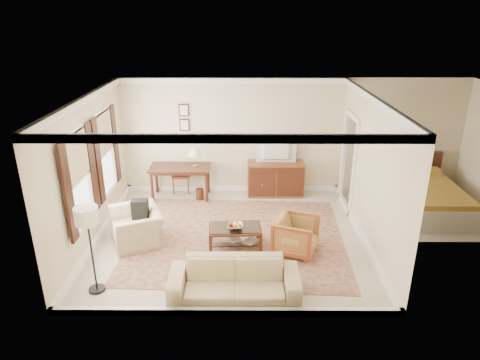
{
  "coord_description": "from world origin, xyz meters",
  "views": [
    {
      "loc": [
        0.24,
        -7.83,
        4.39
      ],
      "look_at": [
        0.2,
        0.3,
        1.15
      ],
      "focal_mm": 32.0,
      "sensor_mm": 36.0,
      "label": 1
    }
  ],
  "objects_px": {
    "sideboard": "(275,179)",
    "tv": "(277,145)",
    "coffee_table": "(235,232)",
    "club_armchair": "(136,221)",
    "writing_desk": "(180,171)",
    "striped_armchair": "(296,233)",
    "sofa": "(234,275)"
  },
  "relations": [
    {
      "from": "club_armchair",
      "to": "sideboard",
      "type": "bearing_deg",
      "value": 105.55
    },
    {
      "from": "sofa",
      "to": "club_armchair",
      "type": "bearing_deg",
      "value": 138.04
    },
    {
      "from": "tv",
      "to": "sideboard",
      "type": "bearing_deg",
      "value": -90.0
    },
    {
      "from": "coffee_table",
      "to": "club_armchair",
      "type": "bearing_deg",
      "value": 175.1
    },
    {
      "from": "tv",
      "to": "striped_armchair",
      "type": "relative_size",
      "value": 1.18
    },
    {
      "from": "writing_desk",
      "to": "striped_armchair",
      "type": "distance_m",
      "value": 3.68
    },
    {
      "from": "sideboard",
      "to": "coffee_table",
      "type": "distance_m",
      "value": 2.77
    },
    {
      "from": "writing_desk",
      "to": "striped_armchair",
      "type": "bearing_deg",
      "value": -45.66
    },
    {
      "from": "sideboard",
      "to": "coffee_table",
      "type": "bearing_deg",
      "value": -110.72
    },
    {
      "from": "coffee_table",
      "to": "striped_armchair",
      "type": "height_order",
      "value": "striped_armchair"
    },
    {
      "from": "tv",
      "to": "coffee_table",
      "type": "xyz_separation_m",
      "value": [
        -0.98,
        -2.57,
        -1.0
      ]
    },
    {
      "from": "writing_desk",
      "to": "club_armchair",
      "type": "height_order",
      "value": "club_armchair"
    },
    {
      "from": "coffee_table",
      "to": "striped_armchair",
      "type": "relative_size",
      "value": 1.32
    },
    {
      "from": "tv",
      "to": "club_armchair",
      "type": "bearing_deg",
      "value": 39.02
    },
    {
      "from": "writing_desk",
      "to": "striped_armchair",
      "type": "xyz_separation_m",
      "value": [
        2.56,
        -2.62,
        -0.3
      ]
    },
    {
      "from": "sideboard",
      "to": "tv",
      "type": "distance_m",
      "value": 0.9
    },
    {
      "from": "writing_desk",
      "to": "tv",
      "type": "bearing_deg",
      "value": 3.71
    },
    {
      "from": "tv",
      "to": "sofa",
      "type": "distance_m",
      "value": 4.39
    },
    {
      "from": "writing_desk",
      "to": "striped_armchair",
      "type": "height_order",
      "value": "writing_desk"
    },
    {
      "from": "writing_desk",
      "to": "tv",
      "type": "relative_size",
      "value": 1.57
    },
    {
      "from": "club_armchair",
      "to": "sofa",
      "type": "bearing_deg",
      "value": 24.56
    },
    {
      "from": "tv",
      "to": "coffee_table",
      "type": "bearing_deg",
      "value": 69.13
    },
    {
      "from": "sideboard",
      "to": "coffee_table",
      "type": "height_order",
      "value": "sideboard"
    },
    {
      "from": "sideboard",
      "to": "club_armchair",
      "type": "relative_size",
      "value": 1.31
    },
    {
      "from": "sideboard",
      "to": "coffee_table",
      "type": "relative_size",
      "value": 1.32
    },
    {
      "from": "sideboard",
      "to": "tv",
      "type": "xyz_separation_m",
      "value": [
        0.0,
        -0.02,
        0.9
      ]
    },
    {
      "from": "writing_desk",
      "to": "sofa",
      "type": "xyz_separation_m",
      "value": [
        1.4,
        -4.03,
        -0.29
      ]
    },
    {
      "from": "sideboard",
      "to": "sofa",
      "type": "bearing_deg",
      "value": -102.96
    },
    {
      "from": "tv",
      "to": "sofa",
      "type": "xyz_separation_m",
      "value": [
        -0.97,
        -4.18,
        -0.92
      ]
    },
    {
      "from": "club_armchair",
      "to": "writing_desk",
      "type": "bearing_deg",
      "value": 141.51
    },
    {
      "from": "striped_armchair",
      "to": "sofa",
      "type": "xyz_separation_m",
      "value": [
        -1.16,
        -1.41,
        0.01
      ]
    },
    {
      "from": "coffee_table",
      "to": "sideboard",
      "type": "bearing_deg",
      "value": 69.28
    }
  ]
}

